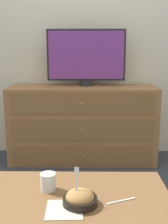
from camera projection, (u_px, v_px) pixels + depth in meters
ground_plane at (84, 151)px, 3.47m from camera, size 12.00×12.00×0.00m
wall_back at (84, 43)px, 3.21m from camera, size 12.00×0.05×2.60m
dresser at (83, 124)px, 3.11m from camera, size 1.58×0.51×0.83m
tv at (86, 57)px, 3.05m from camera, size 0.85×0.15×0.61m
coffee_table at (75, 205)px, 1.53m from camera, size 1.03×0.61×0.44m
takeout_bowl at (81, 199)px, 1.42m from camera, size 0.18×0.18×0.19m
drink_cup at (48, 183)px, 1.57m from camera, size 0.09×0.09×0.10m
napkin at (64, 210)px, 1.38m from camera, size 0.19×0.19×0.00m
knife at (121, 201)px, 1.46m from camera, size 0.16×0.07×0.01m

